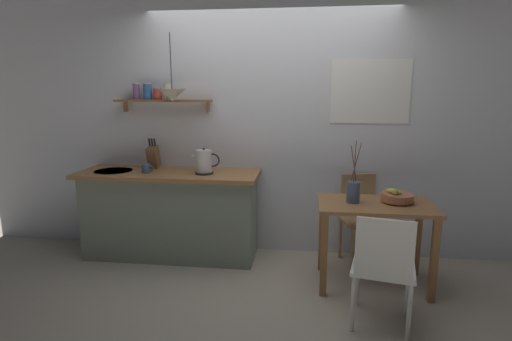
% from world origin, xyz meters
% --- Properties ---
extents(ground_plane, '(14.00, 14.00, 0.00)m').
position_xyz_m(ground_plane, '(0.00, 0.00, 0.00)').
color(ground_plane, '#BCB29E').
extents(back_wall, '(6.80, 0.11, 2.70)m').
position_xyz_m(back_wall, '(0.20, 0.65, 1.35)').
color(back_wall, silver).
rests_on(back_wall, ground_plane).
extents(kitchen_counter, '(1.83, 0.63, 0.90)m').
position_xyz_m(kitchen_counter, '(-1.00, 0.32, 0.46)').
color(kitchen_counter, gray).
rests_on(kitchen_counter, ground_plane).
extents(wall_shelf, '(1.00, 0.20, 0.30)m').
position_xyz_m(wall_shelf, '(-1.14, 0.49, 1.65)').
color(wall_shelf, brown).
extents(dining_table, '(0.98, 0.60, 0.76)m').
position_xyz_m(dining_table, '(0.99, -0.08, 0.62)').
color(dining_table, '#9E6B3D').
rests_on(dining_table, ground_plane).
extents(dining_chair_near, '(0.52, 0.51, 0.87)m').
position_xyz_m(dining_chair_near, '(0.94, -0.76, 0.50)').
color(dining_chair_near, white).
rests_on(dining_chair_near, ground_plane).
extents(dining_chair_far, '(0.49, 0.51, 0.88)m').
position_xyz_m(dining_chair_far, '(0.94, 0.42, 0.50)').
color(dining_chair_far, tan).
rests_on(dining_chair_far, ground_plane).
extents(fruit_bowl, '(0.27, 0.27, 0.13)m').
position_xyz_m(fruit_bowl, '(1.17, -0.03, 0.81)').
color(fruit_bowl, '#BC704C').
rests_on(fruit_bowl, dining_table).
extents(twig_vase, '(0.11, 0.11, 0.54)m').
position_xyz_m(twig_vase, '(0.79, -0.07, 0.85)').
color(twig_vase, '#475675').
rests_on(twig_vase, dining_table).
extents(electric_kettle, '(0.27, 0.18, 0.26)m').
position_xyz_m(electric_kettle, '(-0.61, 0.25, 1.02)').
color(electric_kettle, black).
rests_on(electric_kettle, kitchen_counter).
extents(knife_block, '(0.10, 0.18, 0.32)m').
position_xyz_m(knife_block, '(-1.21, 0.44, 1.03)').
color(knife_block, brown).
rests_on(knife_block, kitchen_counter).
extents(coffee_mug_by_sink, '(0.12, 0.08, 0.09)m').
position_xyz_m(coffee_mug_by_sink, '(-1.20, 0.22, 0.95)').
color(coffee_mug_by_sink, '#3D5B89').
rests_on(coffee_mug_by_sink, kitchen_counter).
extents(pendant_lamp, '(0.27, 0.27, 0.64)m').
position_xyz_m(pendant_lamp, '(-0.93, 0.30, 1.67)').
color(pendant_lamp, black).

